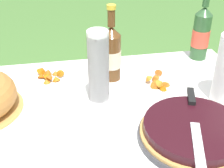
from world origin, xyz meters
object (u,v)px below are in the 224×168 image
Objects in this scene: berry_tart at (193,132)px; snack_plate_left at (48,77)px; cider_bottle_amber at (111,53)px; cup_stack at (98,68)px; snack_plate_right at (155,83)px; serving_knife at (194,117)px; cider_bottle_green at (201,33)px.

snack_plate_left is at bearing 133.75° from berry_tart.
cider_bottle_amber is 0.27m from snack_plate_left.
cup_stack is 0.27m from snack_plate_right.
berry_tart is at bearing -46.25° from snack_plate_left.
snack_plate_left is (-0.18, 0.18, -0.12)m from cup_stack.
serving_knife is at bearing -64.70° from cider_bottle_amber.
snack_plate_left is (-0.42, 0.44, -0.01)m from berry_tart.
cup_stack is at bearing -115.16° from cider_bottle_amber.
cup_stack is at bearing -151.34° from cider_bottle_green.
cider_bottle_green is (0.25, 0.53, 0.09)m from berry_tart.
cider_bottle_green reaches higher than snack_plate_left.
snack_plate_right is (-0.02, 0.32, -0.02)m from berry_tart.
serving_knife is 0.43m from cider_bottle_amber.
berry_tart is 1.04× the size of cider_bottle_green.
serving_knife is 1.36× the size of cup_stack.
cider_bottle_amber is at bearing 64.84° from cup_stack.
snack_plate_left is (-0.25, 0.03, -0.10)m from cider_bottle_amber.
serving_knife is 1.74× the size of snack_plate_right.
snack_plate_left is at bearing -115.39° from serving_knife.
snack_plate_left is 0.91× the size of snack_plate_right.
snack_plate_right is at bearing -156.86° from serving_knife.
snack_plate_right is (0.16, -0.09, -0.10)m from cider_bottle_amber.
cider_bottle_amber is 1.58× the size of snack_plate_left.
berry_tart is at bearing -67.29° from cider_bottle_amber.
berry_tart is 1.10× the size of cider_bottle_amber.
cider_bottle_amber is at bearing -164.70° from cider_bottle_green.
berry_tart and snack_plate_right have the same top height.
cider_bottle_green reaches higher than cup_stack.
serving_knife reaches higher than snack_plate_right.
cup_stack is (-0.25, 0.23, 0.07)m from serving_knife.
berry_tart is 0.61m from snack_plate_left.
serving_knife reaches higher than snack_plate_left.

